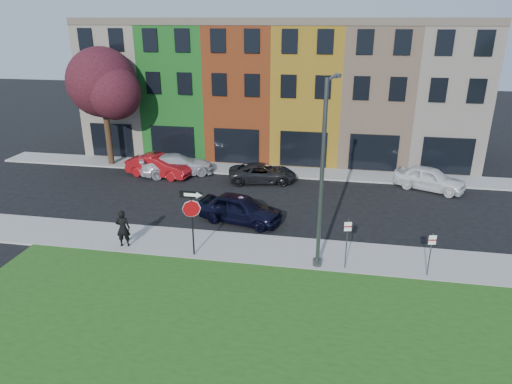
% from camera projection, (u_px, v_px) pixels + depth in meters
% --- Properties ---
extents(ground, '(120.00, 120.00, 0.00)m').
position_uv_depth(ground, '(270.00, 286.00, 19.02)').
color(ground, black).
rests_on(ground, ground).
extents(sidewalk_near, '(40.00, 3.00, 0.12)m').
position_uv_depth(sidewalk_near, '(322.00, 255.00, 21.43)').
color(sidewalk_near, '#999691').
rests_on(sidewalk_near, ground).
extents(sidewalk_far, '(40.00, 2.40, 0.12)m').
position_uv_depth(sidewalk_far, '(260.00, 170.00, 33.29)').
color(sidewalk_far, '#999691').
rests_on(sidewalk_far, ground).
extents(rowhouse_block, '(30.00, 10.12, 10.00)m').
position_uv_depth(rowhouse_block, '(279.00, 90.00, 37.12)').
color(rowhouse_block, beige).
rests_on(rowhouse_block, ground).
extents(stop_sign, '(1.05, 0.11, 3.17)m').
position_uv_depth(stop_sign, '(192.00, 210.00, 20.55)').
color(stop_sign, black).
rests_on(stop_sign, sidewalk_near).
extents(man, '(0.85, 0.71, 1.86)m').
position_uv_depth(man, '(123.00, 228.00, 21.84)').
color(man, black).
rests_on(man, sidewalk_near).
extents(sedan_near, '(3.88, 5.42, 1.57)m').
position_uv_depth(sedan_near, '(240.00, 209.00, 24.78)').
color(sedan_near, black).
rests_on(sedan_near, ground).
extents(parked_car_red, '(3.22, 5.22, 1.54)m').
position_uv_depth(parked_car_red, '(159.00, 166.00, 32.01)').
color(parked_car_red, maroon).
rests_on(parked_car_red, ground).
extents(parked_car_silver, '(5.91, 6.69, 1.49)m').
position_uv_depth(parked_car_silver, '(177.00, 165.00, 32.32)').
color(parked_car_silver, silver).
rests_on(parked_car_silver, ground).
extents(parked_car_dark, '(3.80, 5.35, 1.27)m').
position_uv_depth(parked_car_dark, '(262.00, 173.00, 30.91)').
color(parked_car_dark, black).
rests_on(parked_car_dark, ground).
extents(parked_car_white, '(5.06, 5.75, 1.51)m').
position_uv_depth(parked_car_white, '(430.00, 179.00, 29.49)').
color(parked_car_white, white).
rests_on(parked_car_white, ground).
extents(street_lamp, '(0.74, 2.56, 8.21)m').
position_uv_depth(street_lamp, '(323.00, 176.00, 19.13)').
color(street_lamp, '#4B4E51').
rests_on(street_lamp, sidewalk_near).
extents(parking_sign_a, '(0.32, 0.11, 2.35)m').
position_uv_depth(parking_sign_a, '(347.00, 238.00, 19.70)').
color(parking_sign_a, '#4B4E51').
rests_on(parking_sign_a, sidewalk_near).
extents(parking_sign_b, '(0.32, 0.11, 1.97)m').
position_uv_depth(parking_sign_b, '(431.00, 249.00, 19.19)').
color(parking_sign_b, '#4B4E51').
rests_on(parking_sign_b, sidewalk_near).
extents(tree_purple, '(5.94, 5.20, 8.54)m').
position_uv_depth(tree_purple, '(104.00, 84.00, 32.56)').
color(tree_purple, black).
rests_on(tree_purple, sidewalk_far).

